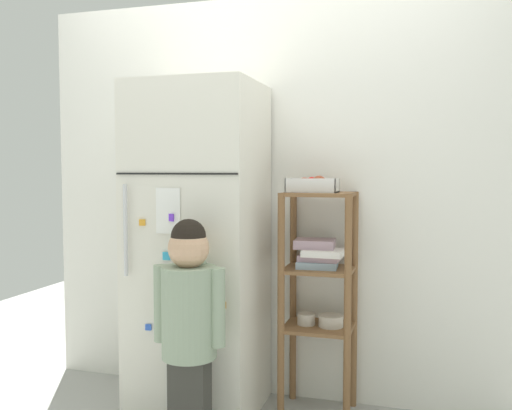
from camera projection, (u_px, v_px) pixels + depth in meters
name	position (u px, v px, depth m)	size (l,w,h in m)	color
kitchen_wall_back	(265.00, 198.00, 3.08)	(2.59, 0.03, 2.19)	silver
refrigerator	(199.00, 249.00, 2.88)	(0.63, 0.59, 1.69)	silver
child_standing	(189.00, 311.00, 2.45)	(0.34, 0.25, 1.04)	#383732
pantry_shelf_unit	(319.00, 279.00, 2.83)	(0.37, 0.31, 1.14)	brown
fruit_bin	(313.00, 185.00, 2.81)	(0.26, 0.14, 0.08)	white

